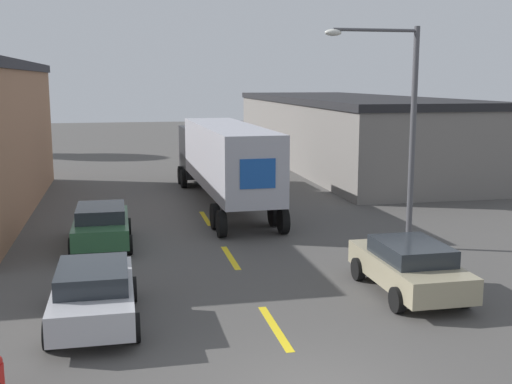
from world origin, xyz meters
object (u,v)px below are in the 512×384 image
(parked_car_left_near, at_px, (94,292))
(semi_truck, at_px, (222,156))
(street_lamp, at_px, (401,119))
(parked_car_left_far, at_px, (101,224))
(parked_car_right_near, at_px, (409,266))

(parked_car_left_near, bearing_deg, semi_truck, 69.40)
(semi_truck, distance_m, street_lamp, 10.52)
(parked_car_left_far, height_order, parked_car_left_near, same)
(semi_truck, distance_m, parked_car_left_far, 8.74)
(parked_car_left_far, distance_m, street_lamp, 10.92)
(parked_car_left_far, bearing_deg, parked_car_left_near, -90.00)
(street_lamp, bearing_deg, parked_car_left_far, 166.32)
(street_lamp, bearing_deg, parked_car_right_near, -110.45)
(semi_truck, relative_size, parked_car_left_far, 3.35)
(parked_car_right_near, distance_m, street_lamp, 6.06)
(semi_truck, height_order, parked_car_left_near, semi_truck)
(semi_truck, relative_size, parked_car_left_near, 3.35)
(parked_car_left_far, xyz_separation_m, street_lamp, (9.99, -2.43, 3.68))
(street_lamp, bearing_deg, parked_car_left_near, -153.35)
(parked_car_right_near, bearing_deg, parked_car_left_far, 140.09)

